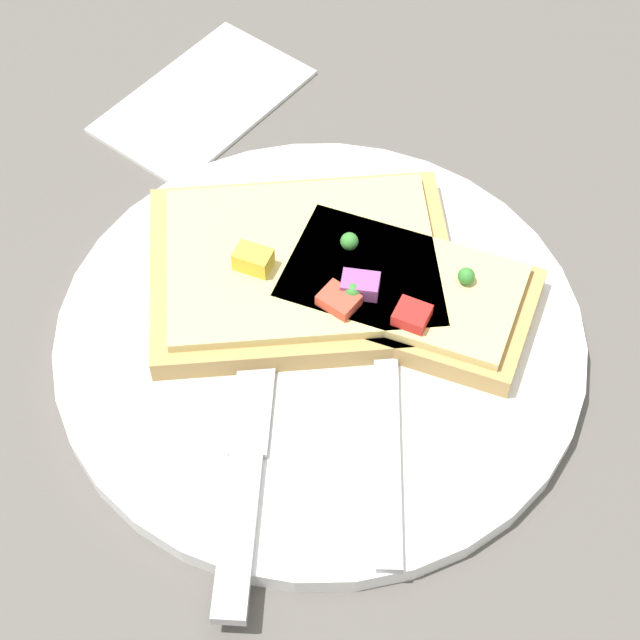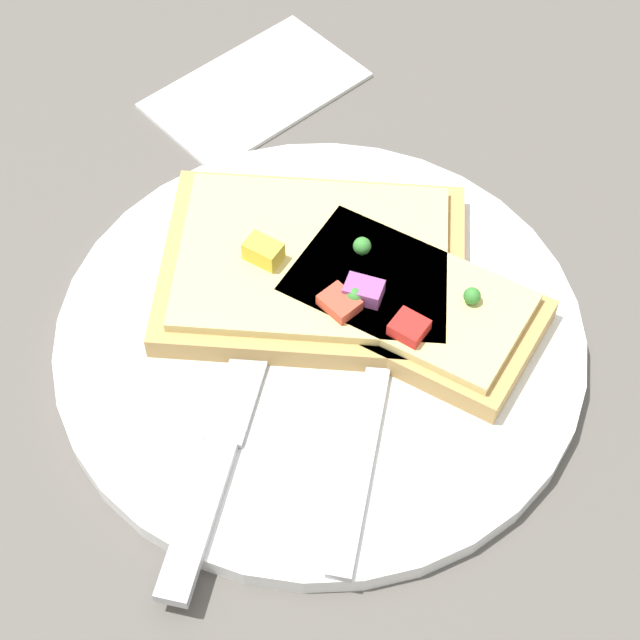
% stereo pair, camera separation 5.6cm
% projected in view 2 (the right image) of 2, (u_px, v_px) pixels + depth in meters
% --- Properties ---
extents(ground_plane, '(4.00, 4.00, 0.00)m').
position_uv_depth(ground_plane, '(320.00, 344.00, 0.58)').
color(ground_plane, '#56514C').
extents(plate, '(0.28, 0.28, 0.01)m').
position_uv_depth(plate, '(320.00, 337.00, 0.58)').
color(plate, white).
rests_on(plate, ground).
extents(fork, '(0.17, 0.14, 0.01)m').
position_uv_depth(fork, '(377.00, 378.00, 0.55)').
color(fork, '#B7B7BC').
rests_on(fork, plate).
extents(knife, '(0.19, 0.14, 0.01)m').
position_uv_depth(knife, '(227.00, 428.00, 0.53)').
color(knife, '#B7B7BC').
rests_on(knife, plate).
extents(pizza_slice_main, '(0.20, 0.20, 0.03)m').
position_uv_depth(pizza_slice_main, '(313.00, 266.00, 0.59)').
color(pizza_slice_main, tan).
rests_on(pizza_slice_main, plate).
extents(pizza_slice_corner, '(0.12, 0.16, 0.03)m').
position_uv_depth(pizza_slice_corner, '(407.00, 304.00, 0.57)').
color(pizza_slice_corner, tan).
rests_on(pizza_slice_corner, plate).
extents(crumb_scatter, '(0.07, 0.05, 0.01)m').
position_uv_depth(crumb_scatter, '(284.00, 312.00, 0.57)').
color(crumb_scatter, '#A58F52').
rests_on(crumb_scatter, plate).
extents(napkin, '(0.13, 0.08, 0.01)m').
position_uv_depth(napkin, '(255.00, 89.00, 0.70)').
color(napkin, white).
rests_on(napkin, ground).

